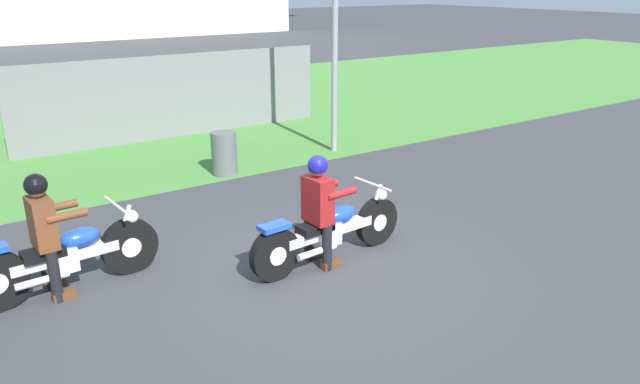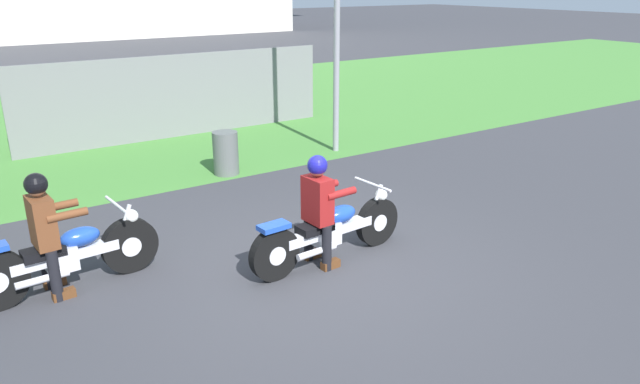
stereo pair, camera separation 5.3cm
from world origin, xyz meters
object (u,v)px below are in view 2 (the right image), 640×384
rider_follow (45,225)px  motorcycle_lead (330,231)px  rider_lead (319,202)px  motorcycle_follow (66,256)px  trash_can (226,153)px

rider_follow → motorcycle_lead: bearing=-22.7°
rider_lead → motorcycle_follow: bearing=154.8°
rider_lead → rider_follow: (-2.85, 1.04, 0.01)m
motorcycle_lead → motorcycle_follow: bearing=156.1°
rider_follow → rider_lead: bearing=-23.9°
motorcycle_follow → rider_follow: bearing=179.2°
motorcycle_lead → motorcycle_follow: 3.04m
rider_lead → rider_follow: 3.04m
trash_can → motorcycle_lead: bearing=-96.8°
rider_follow → motorcycle_follow: bearing=-0.8°
rider_lead → motorcycle_follow: 2.92m
motorcycle_lead → rider_lead: size_ratio=1.61×
motorcycle_lead → motorcycle_follow: size_ratio=1.06×
motorcycle_follow → rider_follow: (-0.17, -0.01, 0.42)m
motorcycle_follow → rider_follow: size_ratio=1.50×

